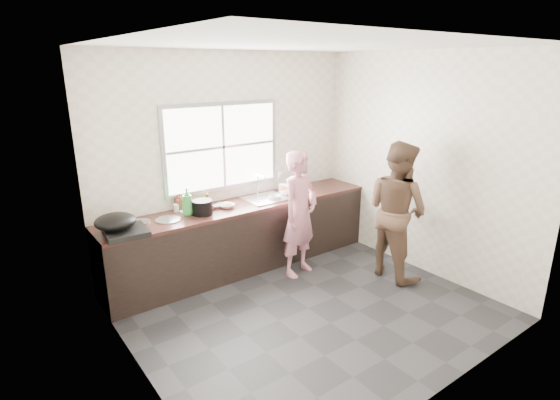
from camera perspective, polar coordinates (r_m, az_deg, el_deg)
floor at (r=4.89m, az=3.70°, el=-13.97°), size 3.60×3.20×0.01m
ceiling at (r=4.19m, az=4.45°, el=19.67°), size 3.60×3.20×0.01m
wall_back at (r=5.62m, az=-6.65°, el=5.05°), size 3.60×0.01×2.70m
wall_left at (r=3.50m, az=-19.10°, el=-3.30°), size 0.01×3.20×2.70m
wall_right at (r=5.65m, az=18.16°, el=4.38°), size 0.01×3.20×2.70m
wall_front at (r=3.36m, az=22.14°, el=-4.54°), size 3.60×0.01×2.70m
cabinet at (r=5.64m, az=-4.71°, el=-4.86°), size 3.60×0.62×0.82m
countertop at (r=5.49m, az=-4.81°, el=-0.69°), size 3.60×0.64×0.04m
sink at (r=5.67m, az=-1.82°, el=0.19°), size 0.55×0.45×0.02m
faucet at (r=5.79m, az=-2.96°, el=2.03°), size 0.02×0.02×0.30m
window_frame at (r=5.52m, az=-7.54°, el=6.92°), size 1.60×0.05×1.10m
window_glazing at (r=5.50m, az=-7.41°, el=6.88°), size 1.50×0.01×1.00m
woman at (r=5.36m, az=2.58°, el=-2.37°), size 0.60×0.47×1.46m
person_side at (r=5.46m, az=14.98°, el=-1.29°), size 0.68×0.85×1.69m
cutting_board at (r=5.33m, az=-10.54°, el=-1.06°), size 0.36×0.36×0.04m
cleaver at (r=5.36m, az=-8.06°, el=-0.56°), size 0.20×0.14×0.01m
bowl_mince at (r=5.35m, az=-7.04°, el=-0.76°), size 0.24×0.24×0.05m
bowl_crabs at (r=5.86m, az=0.94°, el=0.99°), size 0.20×0.20×0.05m
bowl_held at (r=5.66m, az=-0.68°, el=0.49°), size 0.27×0.27×0.07m
black_pot at (r=5.14m, az=-10.10°, el=-0.95°), size 0.24×0.24×0.17m
plate_food at (r=5.30m, az=-11.70°, el=-1.33°), size 0.28×0.28×0.02m
bottle_green at (r=5.12m, az=-12.03°, el=-0.20°), size 0.13×0.13×0.33m
bottle_brown_tall at (r=5.32m, az=-12.94°, el=-0.32°), size 0.09×0.09×0.20m
bottle_brown_short at (r=5.42m, az=-9.47°, el=-0.06°), size 0.13×0.13×0.15m
glass_jar at (r=5.30m, az=-13.38°, el=-1.03°), size 0.08×0.08×0.09m
burner at (r=4.73m, az=-19.47°, el=-3.98°), size 0.45×0.45×0.06m
wok at (r=4.76m, az=-20.71°, el=-2.63°), size 0.48×0.48×0.16m
dish_rack at (r=6.08m, az=1.18°, el=2.73°), size 0.45×0.37×0.29m
pot_lid_left at (r=5.07m, az=-17.77°, el=-2.73°), size 0.29×0.29×0.01m
pot_lid_right at (r=5.04m, az=-14.42°, el=-2.52°), size 0.36×0.36×0.01m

